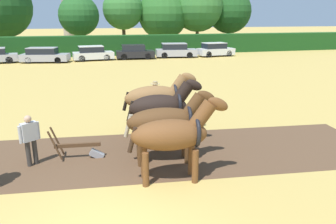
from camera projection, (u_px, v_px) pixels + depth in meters
plowed_furrow_strip at (64, 159)px, 10.37m from camera, size 21.02×6.00×0.01m
hedgerow at (86, 46)px, 36.92m from camera, size 70.31×1.97×2.21m
tree_left at (0, 6)px, 39.62m from camera, size 7.56×7.56×9.24m
tree_center_left at (79, 16)px, 39.84m from camera, size 4.89×4.89×6.85m
tree_center at (123, 9)px, 41.84m from camera, size 5.15×5.15×7.77m
tree_center_right at (163, 14)px, 43.37m from camera, size 6.66×6.66×7.95m
tree_right at (198, 6)px, 43.43m from camera, size 6.65×6.65×8.91m
tree_far_right at (229, 12)px, 45.46m from camera, size 5.97×5.97×7.94m
church_spire at (66, 1)px, 72.78m from camera, size 2.22×2.22×14.39m
draft_horse_lead_left at (174, 135)px, 8.71m from camera, size 2.77×1.08×2.39m
draft_horse_lead_right at (167, 121)px, 9.88m from camera, size 2.85×1.09×2.29m
draft_horse_trail_left at (161, 108)px, 11.02m from camera, size 2.64×1.11×2.41m
draft_horse_trail_right at (157, 98)px, 12.17m from camera, size 2.84×1.17×2.43m
plow at (82, 149)px, 10.36m from camera, size 1.68×0.50×1.13m
farmer_at_plow at (30, 137)px, 9.72m from camera, size 0.55×0.43×1.57m
farmer_beside_team at (155, 97)px, 14.30m from camera, size 0.53×0.45×1.65m
parked_car_center at (44, 55)px, 31.67m from camera, size 4.72×2.54×1.44m
parked_car_center_right at (93, 53)px, 33.19m from camera, size 4.14×2.18×1.45m
parked_car_right at (135, 52)px, 34.31m from camera, size 4.05×2.07×1.47m
parked_car_far_right at (175, 51)px, 35.56m from camera, size 4.58×2.37×1.53m
parked_car_end_right at (215, 50)px, 36.53m from camera, size 4.23×2.16×1.51m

